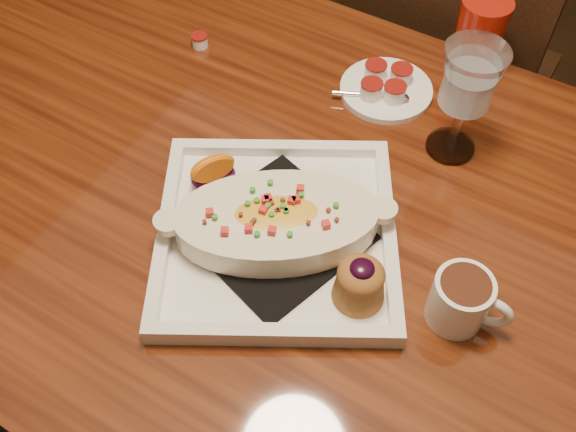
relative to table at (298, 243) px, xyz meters
The scene contains 9 objects.
floor 0.65m from the table, ahead, with size 7.00×7.00×0.00m, color black.
table is the anchor object (origin of this frame).
chair_far 0.65m from the table, 90.00° to the left, with size 0.42×0.42×0.93m.
plate 0.15m from the table, 80.55° to the right, with size 0.44×0.44×0.08m.
coffee_mug 0.30m from the table, 11.33° to the right, with size 0.10×0.07×0.08m.
goblet 0.34m from the table, 56.22° to the left, with size 0.09×0.09×0.19m.
saucer 0.29m from the table, 89.41° to the left, with size 0.15×0.15×0.10m.
creamer_loose 0.41m from the table, 146.68° to the left, with size 0.03×0.03×0.02m.
red_tumbler 0.44m from the table, 75.72° to the left, with size 0.08×0.08×0.14m, color #AA190C.
Camera 1 is at (0.27, -0.49, 1.48)m, focal length 40.00 mm.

